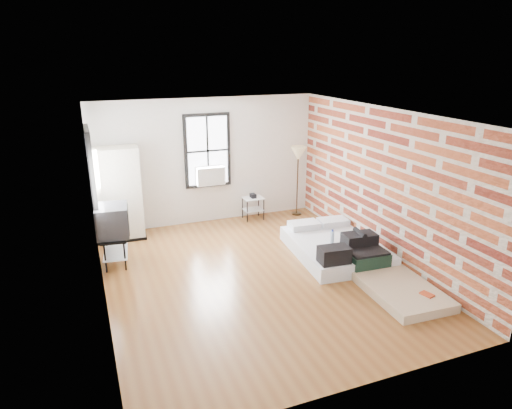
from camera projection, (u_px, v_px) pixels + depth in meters
name	position (u px, v px, depth m)	size (l,w,h in m)	color
ground	(256.00, 276.00, 7.95)	(6.00, 6.00, 0.00)	brown
room_shell	(261.00, 174.00, 7.80)	(5.02, 6.02, 2.80)	silver
mattress_main	(336.00, 246.00, 8.73)	(1.71, 2.20, 0.67)	white
mattress_bare	(387.00, 278.00, 7.63)	(1.09, 1.96, 0.41)	tan
wardrobe	(118.00, 194.00, 9.29)	(1.01, 0.61, 1.93)	black
side_table	(253.00, 202.00, 10.56)	(0.47, 0.38, 0.62)	black
floor_lamp	(298.00, 157.00, 10.56)	(0.35, 0.35, 1.64)	#322210
tv_stand	(113.00, 223.00, 8.19)	(0.62, 0.84, 1.12)	black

